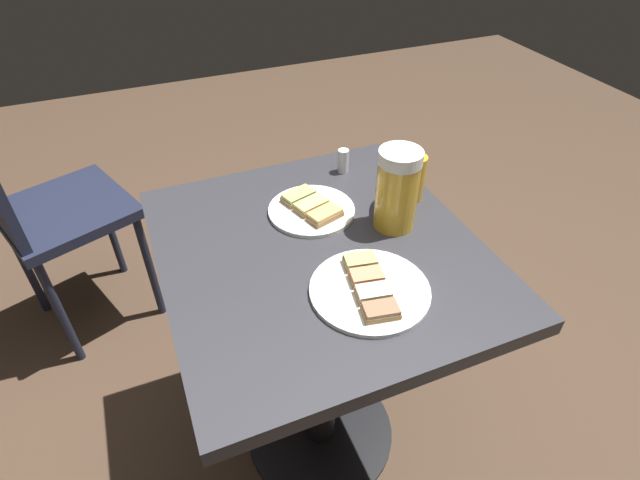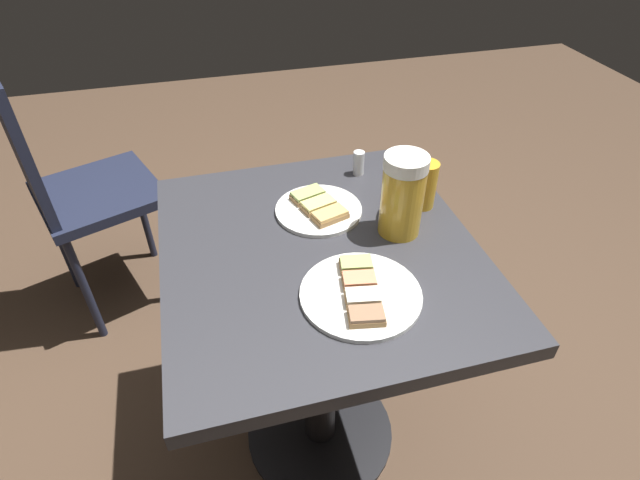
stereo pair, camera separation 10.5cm
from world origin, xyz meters
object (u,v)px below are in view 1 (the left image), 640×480
object	(u,v)px
salt_shaker	(343,161)
cafe_chair	(36,202)
beer_glass_small	(413,178)
plate_far	(311,209)
beer_mug	(397,189)
plate_near	(370,289)

from	to	relation	value
salt_shaker	cafe_chair	distance (m)	0.99
beer_glass_small	salt_shaker	size ratio (longest dim) A/B	1.80
plate_far	beer_mug	size ratio (longest dim) A/B	1.08
salt_shaker	cafe_chair	world-z (taller)	cafe_chair
beer_mug	salt_shaker	bearing A→B (deg)	-176.94
beer_mug	cafe_chair	xyz separation A→B (m)	(-0.75, -0.83, -0.30)
beer_mug	cafe_chair	distance (m)	1.16
beer_mug	plate_far	bearing A→B (deg)	-125.17
plate_far	beer_glass_small	world-z (taller)	beer_glass_small
plate_far	cafe_chair	distance (m)	0.95
salt_shaker	beer_glass_small	bearing A→B (deg)	30.26
plate_near	beer_mug	bearing A→B (deg)	140.03
plate_near	beer_mug	xyz separation A→B (m)	(-0.18, 0.15, 0.08)
salt_shaker	beer_mug	bearing A→B (deg)	3.06
beer_glass_small	salt_shaker	world-z (taller)	beer_glass_small
beer_mug	salt_shaker	distance (m)	0.25
plate_near	beer_glass_small	size ratio (longest dim) A/B	2.05
salt_shaker	cafe_chair	size ratio (longest dim) A/B	0.07
plate_near	salt_shaker	distance (m)	0.45
cafe_chair	beer_glass_small	bearing A→B (deg)	32.63
beer_mug	beer_glass_small	xyz separation A→B (m)	(-0.07, 0.09, -0.04)
plate_near	beer_mug	world-z (taller)	beer_mug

